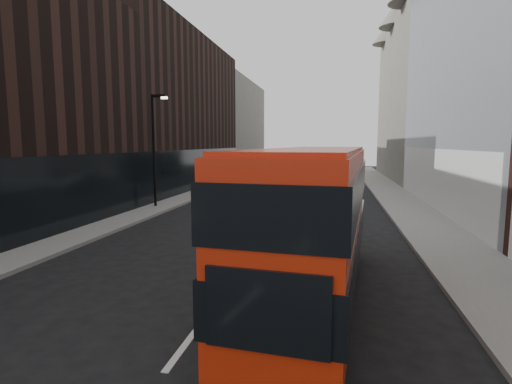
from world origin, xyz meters
The scene contains 12 objects.
sidewalk_right centered at (7.50, 25.00, 0.07)m, with size 3.00×80.00×0.15m, color slate.
sidewalk_left centered at (-8.00, 25.00, 0.07)m, with size 2.00×80.00×0.15m, color slate.
building_modern_block centered at (11.47, 21.00, 9.90)m, with size 5.03×22.00×20.00m.
building_victorian centered at (11.38, 44.00, 9.66)m, with size 6.50×24.00×21.00m.
building_left_mid centered at (-11.50, 30.00, 7.00)m, with size 5.00×24.00×14.00m, color black.
building_left_far centered at (-11.50, 52.00, 6.50)m, with size 5.00×20.00×13.00m, color #67635A.
street_lamp centered at (-8.22, 18.00, 4.18)m, with size 1.06×0.22×7.00m.
red_bus centered at (2.44, 4.83, 2.22)m, with size 3.20×10.07×4.01m.
grey_bus centered at (0.80, 39.52, 1.77)m, with size 3.76×10.40×3.30m.
car_a centered at (0.89, 14.46, 0.77)m, with size 1.81×4.50×1.53m, color black.
car_b centered at (0.76, 25.05, 0.79)m, with size 1.68×4.81×1.59m, color gray.
car_c centered at (3.31, 27.50, 0.72)m, with size 2.01×4.95×1.44m, color black.
Camera 1 is at (2.94, -5.57, 4.14)m, focal length 28.00 mm.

